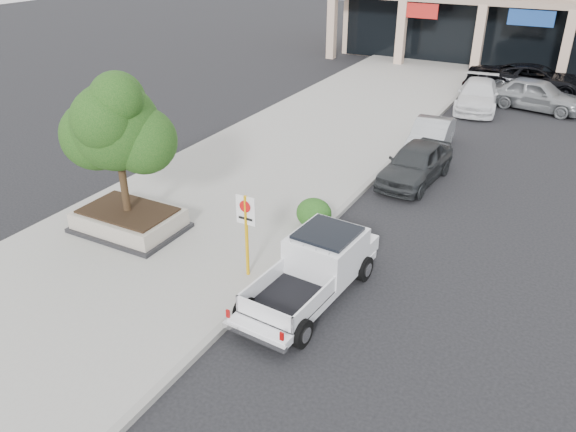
# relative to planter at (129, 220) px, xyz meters

# --- Properties ---
(ground) EXTENTS (120.00, 120.00, 0.00)m
(ground) POSITION_rel_planter_xyz_m (6.64, -0.74, -0.48)
(ground) COLOR black
(ground) RESTS_ON ground
(sidewalk) EXTENTS (8.00, 52.00, 0.15)m
(sidewalk) POSITION_rel_planter_xyz_m (1.14, 5.26, -0.40)
(sidewalk) COLOR gray
(sidewalk) RESTS_ON ground
(curb) EXTENTS (0.20, 52.00, 0.15)m
(curb) POSITION_rel_planter_xyz_m (5.09, 5.26, -0.40)
(curb) COLOR gray
(curb) RESTS_ON ground
(planter) EXTENTS (3.20, 2.20, 0.68)m
(planter) POSITION_rel_planter_xyz_m (0.00, 0.00, 0.00)
(planter) COLOR black
(planter) RESTS_ON sidewalk
(planter_tree) EXTENTS (2.90, 2.55, 4.00)m
(planter_tree) POSITION_rel_planter_xyz_m (0.13, 0.15, 2.94)
(planter_tree) COLOR #302212
(planter_tree) RESTS_ON planter
(no_parking_sign) EXTENTS (0.55, 0.09, 2.30)m
(no_parking_sign) POSITION_rel_planter_xyz_m (4.48, -0.38, 1.16)
(no_parking_sign) COLOR #E5A50C
(no_parking_sign) RESTS_ON sidewalk
(hedge) EXTENTS (1.10, 0.99, 0.93)m
(hedge) POSITION_rel_planter_xyz_m (4.84, 2.83, 0.14)
(hedge) COLOR #1B4714
(hedge) RESTS_ON sidewalk
(pickup_truck) EXTENTS (2.16, 4.98, 1.53)m
(pickup_truck) POSITION_rel_planter_xyz_m (6.29, -0.40, 0.29)
(pickup_truck) COLOR white
(pickup_truck) RESTS_ON ground
(curb_car_a) EXTENTS (2.03, 4.33, 1.43)m
(curb_car_a) POSITION_rel_planter_xyz_m (6.41, 8.03, 0.24)
(curb_car_a) COLOR #2A2C2E
(curb_car_a) RESTS_ON ground
(curb_car_b) EXTENTS (1.71, 4.12, 1.33)m
(curb_car_b) POSITION_rel_planter_xyz_m (6.04, 11.30, 0.19)
(curb_car_b) COLOR #A3A7AB
(curb_car_b) RESTS_ON ground
(curb_car_c) EXTENTS (2.58, 5.08, 1.41)m
(curb_car_c) POSITION_rel_planter_xyz_m (6.42, 18.56, 0.23)
(curb_car_c) COLOR white
(curb_car_c) RESTS_ON ground
(curb_car_d) EXTENTS (2.89, 5.23, 1.39)m
(curb_car_d) POSITION_rel_planter_xyz_m (6.16, 21.96, 0.22)
(curb_car_d) COLOR black
(curb_car_d) RESTS_ON ground
(lot_car_a) EXTENTS (4.95, 2.72, 1.59)m
(lot_car_a) POSITION_rel_planter_xyz_m (9.09, 19.79, 0.32)
(lot_car_a) COLOR gray
(lot_car_a) RESTS_ON ground
(lot_car_d) EXTENTS (5.62, 2.71, 1.54)m
(lot_car_d) POSITION_rel_planter_xyz_m (8.64, 23.23, 0.30)
(lot_car_d) COLOR black
(lot_car_d) RESTS_ON ground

